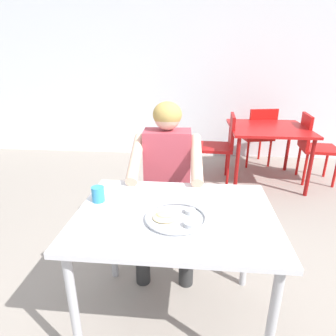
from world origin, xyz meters
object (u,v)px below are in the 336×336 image
table_foreground (175,226)px  thali_tray (176,218)px  table_background_red (268,133)px  chair_red_left (221,143)px  chair_red_far (258,133)px  diner_foreground (167,171)px  drinking_cup (98,194)px  chair_foreground (169,186)px  chair_red_right (313,143)px

table_foreground → thali_tray: thali_tray is taller
table_background_red → chair_red_left: (-0.56, -0.04, -0.13)m
table_foreground → chair_red_far: (1.00, 2.80, -0.16)m
table_foreground → table_background_red: table_foreground is taller
diner_foreground → chair_red_left: 1.68m
drinking_cup → table_background_red: drinking_cup is taller
table_foreground → chair_foreground: 0.84m
chair_red_left → table_foreground: bearing=-101.0°
chair_red_left → chair_foreground: bearing=-111.5°
thali_tray → chair_foreground: size_ratio=0.36×
thali_tray → chair_red_far: bearing=70.9°
diner_foreground → chair_foreground: bearing=91.9°
chair_red_far → chair_red_right: bearing=-42.8°
table_foreground → diner_foreground: bearing=99.9°
diner_foreground → chair_red_right: diner_foreground is taller
chair_foreground → chair_red_left: (0.53, 1.35, 0.00)m
diner_foreground → table_background_red: (1.09, 1.62, -0.09)m
chair_foreground → table_background_red: chair_foreground is taller
table_background_red → chair_red_right: bearing=5.5°
diner_foreground → chair_red_far: 2.47m
chair_foreground → chair_red_left: size_ratio=0.99×
table_foreground → chair_red_left: 2.22m
table_background_red → chair_foreground: bearing=-128.1°
drinking_cup → diner_foreground: 0.61m
table_foreground → table_background_red: (0.98, 2.22, -0.02)m
chair_foreground → table_foreground: bearing=-82.3°
table_foreground → thali_tray: (0.01, -0.07, 0.09)m
table_foreground → chair_red_left: size_ratio=1.20×
chair_red_right → chair_red_far: chair_red_right is taller
drinking_cup → chair_red_right: bearing=47.5°
table_background_red → thali_tray: bearing=-113.1°
table_foreground → chair_red_right: (1.56, 2.27, -0.15)m
drinking_cup → chair_red_far: (1.44, 2.71, -0.29)m
table_foreground → chair_foreground: chair_foreground is taller
chair_red_left → chair_red_right: same height
table_foreground → thali_tray: bearing=-84.4°
thali_tray → diner_foreground: bearing=99.4°
drinking_cup → chair_red_far: size_ratio=0.10×
thali_tray → chair_foreground: chair_foreground is taller
thali_tray → table_background_red: size_ratio=0.33×
drinking_cup → chair_foreground: (0.33, 0.73, -0.28)m
drinking_cup → diner_foreground: (0.33, 0.51, -0.05)m
chair_red_left → chair_red_right: bearing=5.0°
table_foreground → thali_tray: 0.12m
table_background_red → chair_red_left: 0.58m
thali_tray → drinking_cup: bearing=160.4°
chair_red_right → table_foreground: bearing=-124.5°
diner_foreground → chair_red_far: bearing=63.3°
table_background_red → chair_red_far: bearing=88.3°
diner_foreground → table_background_red: size_ratio=1.28×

